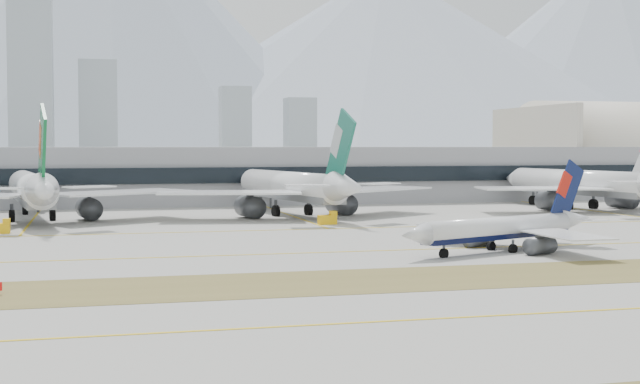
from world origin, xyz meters
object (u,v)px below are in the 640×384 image
object	(u,v)px
widebody_eva	(32,191)
widebody_cathay	(294,188)
widebody_china_air	(584,185)
terminal	(203,174)
taxiing_airliner	(505,229)

from	to	relation	value
widebody_eva	widebody_cathay	world-z (taller)	widebody_eva
widebody_china_air	terminal	xyz separation A→B (m)	(-85.44, 52.06, 1.51)
taxiing_airliner	terminal	distance (m)	128.20
widebody_eva	taxiing_airliner	bearing A→B (deg)	-143.24
widebody_cathay	widebody_china_air	xyz separation A→B (m)	(71.95, 1.84, -0.11)
taxiing_airliner	widebody_eva	size ratio (longest dim) A/B	0.59
widebody_china_air	terminal	world-z (taller)	widebody_china_air
widebody_cathay	terminal	size ratio (longest dim) A/B	0.23
taxiing_airliner	terminal	bearing A→B (deg)	-99.42
taxiing_airliner	terminal	size ratio (longest dim) A/B	0.14
widebody_china_air	terminal	size ratio (longest dim) A/B	0.22
widebody_eva	widebody_cathay	xyz separation A→B (m)	(54.50, 0.70, -0.07)
widebody_eva	widebody_china_air	bearing A→B (deg)	-97.03
widebody_cathay	terminal	xyz separation A→B (m)	(-13.50, 53.91, 1.40)
terminal	widebody_eva	bearing A→B (deg)	-126.90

